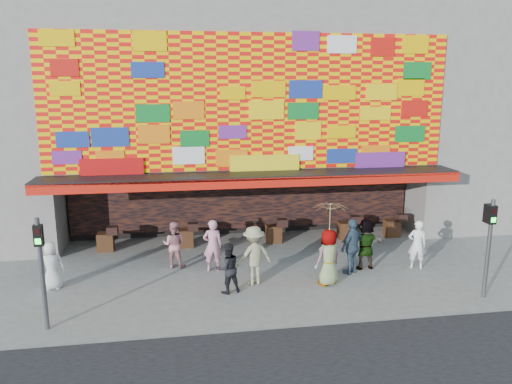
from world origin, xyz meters
TOP-DOWN VIEW (x-y plane):
  - ground at (0.00, 0.00)m, footprint 90.00×90.00m
  - shop_building at (0.00, 8.18)m, footprint 15.20×9.40m
  - neighbor_right at (13.00, 8.00)m, footprint 11.00×8.00m
  - signal_left at (-6.20, -1.50)m, footprint 0.22×0.20m
  - signal_right at (6.20, -1.50)m, footprint 0.22×0.20m
  - ped_a at (-6.65, 1.19)m, footprint 0.81×0.61m
  - ped_b at (-1.63, 1.92)m, footprint 0.67×0.46m
  - ped_c at (-1.31, 0.05)m, footprint 0.90×0.79m
  - ped_d at (-0.43, 0.58)m, footprint 1.38×1.06m
  - ped_e at (2.94, 0.95)m, footprint 1.17×0.99m
  - ped_f at (3.55, 1.31)m, footprint 1.66×0.61m
  - ped_g at (1.89, 0.18)m, footprint 1.03×0.86m
  - ped_h at (5.31, 1.06)m, footprint 0.71×0.57m
  - ped_i at (-2.92, 2.49)m, footprint 0.92×0.80m
  - parasol at (1.89, 0.18)m, footprint 1.42×1.43m

SIDE VIEW (x-z plane):
  - ground at x=0.00m, z-range 0.00..0.00m
  - ped_a at x=-6.65m, z-range 0.00..1.52m
  - ped_c at x=-1.31m, z-range 0.00..1.56m
  - ped_i at x=-2.92m, z-range 0.00..1.62m
  - ped_h at x=5.31m, z-range 0.00..1.70m
  - ped_f at x=3.55m, z-range 0.00..1.76m
  - ped_b at x=-1.63m, z-range 0.00..1.79m
  - ped_g at x=1.89m, z-range 0.00..1.80m
  - ped_e at x=2.94m, z-range 0.00..1.88m
  - ped_d at x=-0.43m, z-range 0.00..1.89m
  - signal_left at x=-6.20m, z-range 0.36..3.36m
  - signal_right at x=6.20m, z-range 0.36..3.36m
  - parasol at x=1.89m, z-range 1.22..3.15m
  - shop_building at x=0.00m, z-range 0.23..10.23m
  - neighbor_right at x=13.00m, z-range 0.00..12.00m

